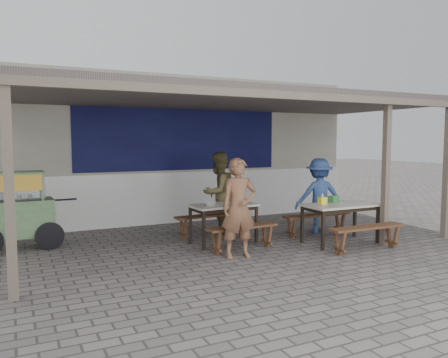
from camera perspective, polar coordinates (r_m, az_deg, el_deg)
ground at (r=8.06m, az=3.49°, el=-8.95°), size 60.00×60.00×0.00m
back_wall at (r=11.08m, az=-5.62°, el=3.83°), size 9.00×1.28×3.50m
warung_roof at (r=8.66m, az=0.71°, el=10.12°), size 9.00×4.21×2.81m
table_left at (r=8.26m, az=-0.06°, el=-3.88°), size 1.30×0.76×0.75m
bench_left_street at (r=7.76m, az=2.44°, el=-6.98°), size 1.37×0.38×0.45m
bench_left_wall at (r=8.90m, az=-2.24°, el=-5.43°), size 1.37×0.38×0.45m
table_right at (r=8.58m, az=14.95°, el=-3.68°), size 1.42×0.76×0.75m
bench_right_street at (r=8.12m, az=18.17°, el=-6.64°), size 1.51×0.30×0.45m
bench_right_wall at (r=9.18m, az=12.01°, el=-5.17°), size 1.51×0.30×0.45m
vendor_cart at (r=8.63m, az=-25.48°, el=-3.37°), size 1.75×0.73×1.40m
patron_street_side at (r=7.25m, az=1.95°, el=-3.81°), size 0.66×0.48×1.66m
patron_wall_side at (r=9.18m, az=-0.73°, el=-1.80°), size 1.02×0.92×1.71m
patron_right_table at (r=9.42m, az=12.31°, el=-2.15°), size 1.15×0.89×1.58m
tissue_box at (r=8.50m, az=12.72°, el=-2.74°), size 0.14×0.14×0.13m
donation_box at (r=8.76m, az=14.11°, el=-2.55°), size 0.22×0.17×0.13m
condiment_jar at (r=8.48m, az=1.82°, el=-2.74°), size 0.09×0.09×0.10m
condiment_bowl at (r=8.10m, az=-1.79°, el=-3.28°), size 0.28×0.28×0.05m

